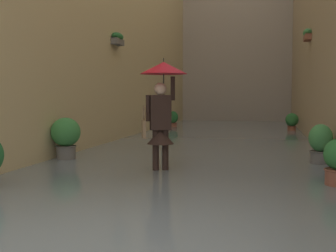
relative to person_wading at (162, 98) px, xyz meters
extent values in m
plane|color=gray|center=(-0.30, -6.18, -1.44)|extent=(60.00, 60.00, 0.00)
cube|color=slate|center=(-0.30, -6.18, -1.38)|extent=(6.72, 26.56, 0.11)
cube|color=brown|center=(-3.16, -6.89, 1.90)|extent=(0.20, 0.70, 0.18)
ellipsoid|color=#428947|center=(-3.16, -6.89, 2.06)|extent=(0.28, 0.76, 0.24)
cube|color=#66605B|center=(2.56, -5.01, 1.69)|extent=(0.20, 0.70, 0.18)
ellipsoid|color=#23602D|center=(2.56, -5.01, 1.85)|extent=(0.28, 0.76, 0.24)
cube|color=#A89989|center=(-0.30, -17.36, 4.30)|extent=(9.52, 1.80, 11.47)
cube|color=black|center=(0.11, 0.04, -1.39)|extent=(0.19, 0.26, 0.10)
cylinder|color=black|center=(0.11, 0.04, -0.96)|extent=(0.15, 0.15, 0.76)
cube|color=black|center=(-0.06, -0.02, -1.39)|extent=(0.19, 0.26, 0.10)
cylinder|color=black|center=(-0.06, -0.02, -0.96)|extent=(0.15, 0.15, 0.76)
cube|color=black|center=(0.02, 0.01, -0.26)|extent=(0.43, 0.34, 0.64)
cone|color=black|center=(0.02, 0.01, -0.70)|extent=(0.64, 0.64, 0.28)
sphere|color=#DBB293|center=(0.02, 0.01, 0.17)|extent=(0.23, 0.23, 0.23)
cylinder|color=black|center=(-0.19, -0.07, 0.18)|extent=(0.11, 0.11, 0.44)
cylinder|color=black|center=(0.24, 0.09, -0.18)|extent=(0.11, 0.11, 0.48)
cylinder|color=black|center=(-0.03, -0.01, 0.31)|extent=(0.02, 0.02, 0.50)
cone|color=red|center=(-0.03, -0.01, 0.55)|extent=(0.87, 0.87, 0.22)
cylinder|color=black|center=(-0.03, -0.01, 0.69)|extent=(0.01, 0.01, 0.08)
cube|color=#8C6B4C|center=(0.30, 0.14, -0.56)|extent=(0.16, 0.28, 0.32)
torus|color=#8C6B4C|center=(0.30, 0.14, -0.28)|extent=(0.12, 0.29, 0.30)
cylinder|color=#9E563D|center=(-2.94, -10.34, -1.31)|extent=(0.33, 0.33, 0.27)
torus|color=brown|center=(-2.94, -10.34, -1.17)|extent=(0.37, 0.37, 0.04)
ellipsoid|color=#2D7033|center=(-2.94, -10.34, -0.91)|extent=(0.51, 0.51, 0.53)
cylinder|color=#66605B|center=(2.38, -0.95, -1.25)|extent=(0.42, 0.42, 0.38)
torus|color=#56524E|center=(2.38, -0.95, -1.06)|extent=(0.45, 0.45, 0.04)
ellipsoid|color=#387F3D|center=(2.38, -0.95, -0.74)|extent=(0.64, 0.64, 0.63)
cylinder|color=brown|center=(2.13, -11.30, -1.30)|extent=(0.33, 0.33, 0.27)
torus|color=brown|center=(2.13, -11.30, -1.17)|extent=(0.36, 0.36, 0.04)
ellipsoid|color=#23602D|center=(2.13, -11.30, -0.90)|extent=(0.43, 0.43, 0.54)
cylinder|color=#66605B|center=(-2.98, -1.48, -1.27)|extent=(0.41, 0.41, 0.35)
torus|color=#56524E|center=(-2.98, -1.48, -1.09)|extent=(0.44, 0.44, 0.04)
ellipsoid|color=#428947|center=(-2.98, -1.48, -0.81)|extent=(0.48, 0.48, 0.56)
camera|label=1|loc=(-1.85, 7.84, 0.04)|focal=46.82mm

